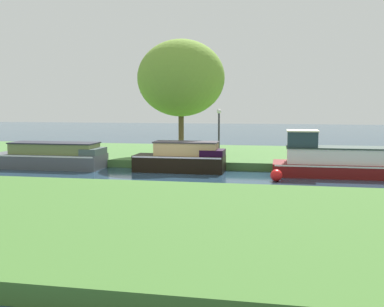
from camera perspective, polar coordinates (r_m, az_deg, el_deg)
The scene contains 10 objects.
ground_plane at distance 21.30m, azimuth -3.61°, elevation -2.68°, with size 120.00×120.00×0.00m, color #223B50.
riverbank_far at distance 28.04m, azimuth -0.01°, elevation -0.16°, with size 72.00×10.00×0.40m, color #497739.
riverbank_near at distance 12.91m, azimuth -13.82°, elevation -7.67°, with size 72.00×10.00×0.40m, color #406D2D.
black_barge at distance 22.21m, azimuth -1.14°, elevation -0.61°, with size 4.38×1.50×1.48m.
slate_narrowboat at distance 24.60m, azimuth -17.05°, elevation -0.35°, with size 5.80×1.95×1.33m.
maroon_cruiser at distance 22.03m, azimuth 20.58°, elevation -1.04°, with size 8.61×2.10×2.08m.
willow_tree_left at distance 26.64m, azimuth -1.42°, elevation 9.34°, with size 5.07×3.83×6.57m.
lamp_post at distance 24.29m, azimuth 3.36°, elevation 3.31°, with size 0.24×0.24×2.62m.
mooring_post_near at distance 23.07m, azimuth 12.21°, elevation -0.48°, with size 0.18×0.18×0.52m, color #433625.
channel_buoy at distance 19.81m, azimuth 10.45°, elevation -2.68°, with size 0.51×0.51×0.51m, color red.
Camera 1 is at (5.32, -20.37, 3.22)m, focal length 42.91 mm.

